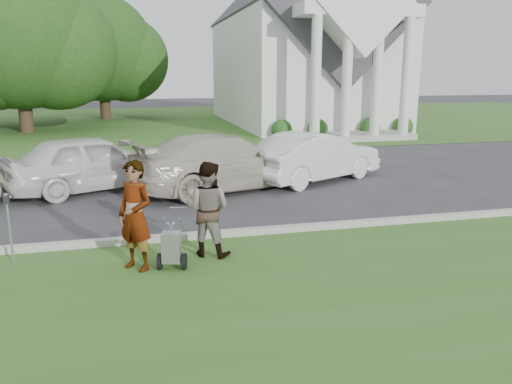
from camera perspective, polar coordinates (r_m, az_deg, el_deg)
name	(u,v)px	position (r m, az deg, el deg)	size (l,w,h in m)	color
ground	(241,245)	(10.03, -1.74, -6.06)	(120.00, 120.00, 0.00)	#333335
grass_strip	(284,313)	(7.35, 3.25, -13.62)	(80.00, 7.00, 0.01)	#365A1F
church_lawn	(162,121)	(36.46, -10.64, 7.95)	(80.00, 30.00, 0.01)	#365A1F
curb	(235,233)	(10.52, -2.36, -4.70)	(80.00, 0.18, 0.15)	#9E9E93
church	(302,32)	(34.27, 5.26, 17.72)	(9.19, 19.00, 24.10)	white
tree_left	(18,41)	(31.88, -25.58, 15.35)	(10.63, 8.40, 9.71)	#332316
tree_back	(101,54)	(39.32, -17.25, 14.87)	(9.61, 7.60, 8.89)	#332316
striping_cart	(172,248)	(8.82, -9.61, -6.32)	(0.63, 1.04, 0.91)	black
person_left	(135,217)	(8.77, -13.62, -2.76)	(0.70, 0.46, 1.92)	#999999
person_right	(208,210)	(9.25, -5.54, -2.03)	(0.86, 0.67, 1.78)	#999999
parking_meter_near	(9,220)	(9.85, -26.42, -2.89)	(0.09, 0.08, 1.29)	#95979D
car_b	(92,162)	(15.21, -18.21, 3.23)	(1.95, 4.85, 1.65)	silver
car_c	(224,162)	(14.64, -3.70, 3.46)	(2.29, 5.63, 1.63)	beige
car_d	(315,157)	(15.91, 6.71, 4.04)	(1.64, 4.70, 1.55)	silver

